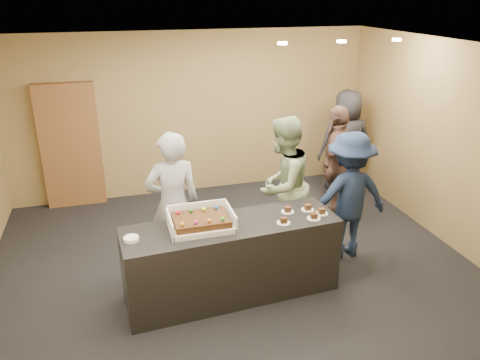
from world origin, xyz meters
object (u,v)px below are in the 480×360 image
(person_navy_man, at_px, (348,196))
(sheet_cake, at_px, (201,220))
(plate_stack, at_px, (131,239))
(person_sage_man, at_px, (282,186))
(serving_counter, at_px, (232,259))
(person_server_grey, at_px, (173,205))
(storage_cabinet, at_px, (71,146))
(person_brown_extra, at_px, (336,165))
(person_dark_suit, at_px, (345,143))
(cake_box, at_px, (201,223))

(person_navy_man, bearing_deg, sheet_cake, 13.65)
(plate_stack, distance_m, person_sage_man, 2.18)
(person_sage_man, bearing_deg, serving_counter, 3.59)
(person_server_grey, bearing_deg, storage_cabinet, -66.96)
(sheet_cake, relative_size, person_sage_man, 0.32)
(plate_stack, bearing_deg, serving_counter, 3.63)
(person_sage_man, bearing_deg, person_navy_man, 114.91)
(sheet_cake, distance_m, person_sage_man, 1.49)
(storage_cabinet, distance_m, person_server_grey, 2.71)
(sheet_cake, height_order, person_sage_man, person_sage_man)
(person_brown_extra, bearing_deg, person_dark_suit, -176.19)
(cake_box, bearing_deg, person_navy_man, 11.99)
(storage_cabinet, height_order, person_brown_extra, storage_cabinet)
(serving_counter, distance_m, sheet_cake, 0.64)
(plate_stack, distance_m, person_dark_suit, 4.39)
(plate_stack, xyz_separation_m, person_navy_man, (2.74, 0.52, -0.08))
(serving_counter, xyz_separation_m, person_server_grey, (-0.54, 0.67, 0.45))
(plate_stack, bearing_deg, person_server_grey, 54.00)
(sheet_cake, xyz_separation_m, person_dark_suit, (2.94, 2.32, -0.10))
(person_server_grey, xyz_separation_m, person_sage_man, (1.45, 0.16, 0.01))
(person_navy_man, bearing_deg, person_sage_man, -25.41)
(serving_counter, xyz_separation_m, person_navy_man, (1.66, 0.45, 0.39))
(storage_cabinet, bearing_deg, serving_counter, -59.57)
(serving_counter, distance_m, cake_box, 0.60)
(storage_cabinet, relative_size, cake_box, 2.89)
(cake_box, relative_size, person_server_grey, 0.38)
(person_server_grey, bearing_deg, cake_box, 103.32)
(sheet_cake, xyz_separation_m, person_navy_man, (2.00, 0.45, -0.16))
(sheet_cake, height_order, person_server_grey, person_server_grey)
(storage_cabinet, xyz_separation_m, sheet_cake, (1.46, -3.06, 0.00))
(person_navy_man, bearing_deg, serving_counter, 16.10)
(person_server_grey, relative_size, person_navy_man, 1.07)
(person_sage_man, bearing_deg, sheet_cake, -5.12)
(serving_counter, height_order, person_navy_man, person_navy_man)
(person_navy_man, relative_size, person_brown_extra, 0.94)
(storage_cabinet, height_order, person_dark_suit, storage_cabinet)
(sheet_cake, height_order, person_brown_extra, person_brown_extra)
(cake_box, distance_m, person_server_grey, 0.68)
(serving_counter, xyz_separation_m, person_sage_man, (0.91, 0.83, 0.47))
(serving_counter, distance_m, person_server_grey, 0.97)
(cake_box, relative_size, sheet_cake, 1.17)
(person_sage_man, height_order, person_brown_extra, person_sage_man)
(person_navy_man, xyz_separation_m, person_dark_suit, (0.94, 1.87, 0.05))
(serving_counter, xyz_separation_m, plate_stack, (-1.08, -0.07, 0.47))
(cake_box, xyz_separation_m, person_dark_suit, (2.94, 2.30, -0.05))
(person_sage_man, bearing_deg, person_dark_suit, -177.33)
(plate_stack, bearing_deg, person_brown_extra, 25.88)
(sheet_cake, relative_size, plate_stack, 3.74)
(storage_cabinet, relative_size, plate_stack, 12.70)
(storage_cabinet, height_order, person_sage_man, storage_cabinet)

